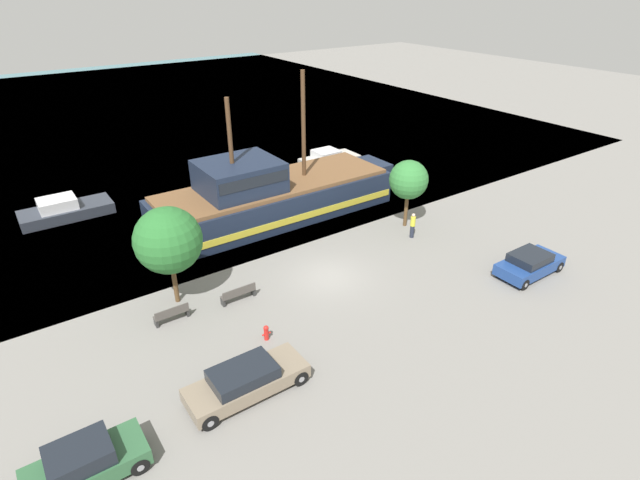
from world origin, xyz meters
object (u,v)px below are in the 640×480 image
(moored_boat_outer, at_px, (329,160))
(fire_hydrant, at_px, (266,332))
(parked_car_curb_front, at_px, (85,464))
(parked_car_curb_mid, at_px, (530,264))
(pirate_ship, at_px, (271,195))
(moored_boat_dockside, at_px, (65,210))
(pedestrian_walking_near, at_px, (413,225))
(bench_promenade_west, at_px, (172,314))
(bench_promenade_east, at_px, (239,293))
(parked_car_curb_rear, at_px, (246,380))

(moored_boat_outer, xyz_separation_m, fire_hydrant, (-16.34, -17.74, -0.13))
(parked_car_curb_front, distance_m, parked_car_curb_mid, 23.36)
(pirate_ship, distance_m, moored_boat_dockside, 14.35)
(pedestrian_walking_near, bearing_deg, bench_promenade_west, 179.23)
(parked_car_curb_mid, relative_size, pedestrian_walking_near, 2.44)
(pirate_ship, distance_m, parked_car_curb_mid, 16.91)
(bench_promenade_west, distance_m, pedestrian_walking_near, 15.78)
(pirate_ship, xyz_separation_m, pedestrian_walking_near, (5.81, -7.86, -0.75))
(bench_promenade_east, relative_size, pedestrian_walking_near, 1.10)
(bench_promenade_east, bearing_deg, parked_car_curb_front, -143.80)
(parked_car_curb_mid, height_order, bench_promenade_east, parked_car_curb_mid)
(parked_car_curb_rear, xyz_separation_m, bench_promenade_west, (-0.77, 6.30, -0.24))
(parked_car_curb_mid, xyz_separation_m, bench_promenade_west, (-18.00, 7.20, -0.23))
(moored_boat_outer, distance_m, parked_car_curb_rear, 27.52)
(bench_promenade_east, bearing_deg, pirate_ship, 50.56)
(parked_car_curb_front, xyz_separation_m, bench_promenade_west, (5.36, 6.71, -0.28))
(parked_car_curb_mid, bearing_deg, pedestrian_walking_near, 107.66)
(parked_car_curb_mid, xyz_separation_m, fire_hydrant, (-14.92, 3.41, -0.25))
(moored_boat_dockside, relative_size, parked_car_curb_front, 1.55)
(moored_boat_outer, bearing_deg, parked_car_curb_mid, -93.84)
(pirate_ship, height_order, parked_car_curb_mid, pirate_ship)
(moored_boat_outer, relative_size, pedestrian_walking_near, 3.09)
(pirate_ship, height_order, moored_boat_outer, pirate_ship)
(parked_car_curb_front, relative_size, bench_promenade_east, 2.08)
(parked_car_curb_rear, relative_size, bench_promenade_east, 2.67)
(moored_boat_dockside, relative_size, bench_promenade_west, 3.56)
(fire_hydrant, bearing_deg, parked_car_curb_front, -160.95)
(fire_hydrant, bearing_deg, parked_car_curb_mid, -12.86)
(parked_car_curb_front, distance_m, bench_promenade_east, 10.92)
(pirate_ship, xyz_separation_m, fire_hydrant, (-6.88, -11.45, -1.18))
(bench_promenade_west, bearing_deg, fire_hydrant, -50.96)
(parked_car_curb_front, relative_size, parked_car_curb_rear, 0.78)
(pirate_ship, relative_size, bench_promenade_west, 10.76)
(pirate_ship, bearing_deg, bench_promenade_east, -129.44)
(parked_car_curb_rear, bearing_deg, moored_boat_outer, 47.35)
(moored_boat_outer, height_order, pedestrian_walking_near, pedestrian_walking_near)
(parked_car_curb_front, bearing_deg, moored_boat_dockside, 81.12)
(parked_car_curb_front, height_order, bench_promenade_east, parked_car_curb_front)
(parked_car_curb_front, xyz_separation_m, fire_hydrant, (8.44, 2.92, -0.31))
(moored_boat_dockside, xyz_separation_m, fire_hydrant, (4.94, -19.52, -0.14))
(parked_car_curb_front, xyz_separation_m, parked_car_curb_rear, (6.13, 0.41, -0.04))
(parked_car_curb_front, bearing_deg, moored_boat_outer, 39.81)
(bench_promenade_east, relative_size, bench_promenade_west, 1.10)
(fire_hydrant, bearing_deg, moored_boat_dockside, 104.20)
(moored_boat_outer, height_order, bench_promenade_east, moored_boat_outer)
(bench_promenade_east, height_order, pedestrian_walking_near, pedestrian_walking_near)
(pirate_ship, distance_m, moored_boat_outer, 11.41)
(parked_car_curb_mid, bearing_deg, moored_boat_outer, 86.16)
(pirate_ship, relative_size, parked_car_curb_rear, 3.64)
(bench_promenade_east, bearing_deg, bench_promenade_west, 175.53)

